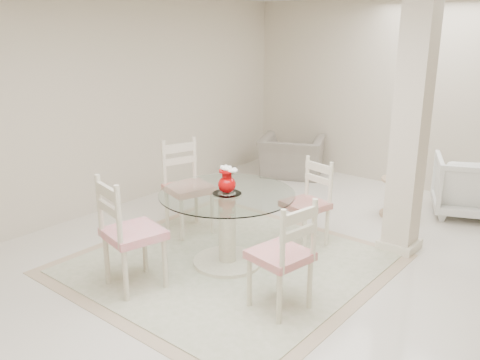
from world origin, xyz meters
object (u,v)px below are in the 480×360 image
Objects in this scene: red_vase at (227,180)px; recliner_taupe at (291,157)px; dining_table at (227,229)px; armchair_white at (469,186)px; column at (411,126)px; dining_chair_west at (185,180)px; dining_chair_north at (310,197)px; dining_chair_east at (286,249)px; dining_chair_south at (125,226)px; side_table at (399,199)px.

red_vase is 0.28× the size of recliner_taupe.
dining_table is 3.34m from armchair_white.
armchair_white is (0.24, 1.54, -0.97)m from column.
dining_table is 1.05m from dining_chair_west.
dining_chair_north is 2.67m from recliner_taupe.
dining_table is 1.26× the size of dining_chair_north.
dining_chair_north reaches higher than recliner_taupe.
dining_chair_east reaches higher than dining_table.
column is 2.79× the size of recliner_taupe.
dining_chair_south is at bearing 78.77° from recliner_taupe.
dining_chair_north is 0.88× the size of dining_chair_south.
red_vase is at bearing 88.73° from recliner_taupe.
dining_chair_south is (-0.73, -1.91, 0.07)m from dining_chair_north.
dining_chair_south is at bearing -55.89° from dining_chair_east.
side_table is (1.16, 3.37, -0.40)m from dining_chair_south.
dining_chair_north is at bearing -48.52° from dining_chair_west.
column is 5.48× the size of side_table.
dining_chair_west is (-1.32, -0.58, 0.07)m from dining_chair_north.
column is 2.44× the size of dining_chair_east.
dining_chair_west is 2.71m from recliner_taupe.
red_vase reaches higher than recliner_taupe.
red_vase is 3.37m from armchair_white.
dining_table is 0.50m from red_vase.
red_vase is at bearing -108.12° from side_table.
dining_table reaches higher than side_table.
dining_chair_north is at bearing -146.00° from dining_chair_east.
red_vase is (0.00, 0.00, 0.50)m from dining_table.
side_table is at bearing -22.65° from dining_chair_west.
dining_chair_south reaches higher than dining_table.
dining_chair_west is at bearing 24.35° from armchair_white.
side_table is at bearing 71.88° from red_vase.
recliner_taupe is 2.71m from armchair_white.
column is 1.52m from side_table.
dining_chair_west reaches higher than dining_table.
dining_chair_east is at bearing -86.58° from side_table.
recliner_taupe is at bearing 112.67° from red_vase.
side_table is at bearing 71.89° from dining_table.
dining_table is 3.30m from recliner_taupe.
dining_chair_east is 4.08m from recliner_taupe.
red_vase is at bearing 84.29° from dining_table.
dining_chair_south reaches higher than armchair_white.
armchair_white is at bearing 64.47° from dining_table.
recliner_taupe reaches higher than side_table.
armchair_white is 1.70× the size of side_table.
dining_chair_east is at bearing 58.44° from armchair_white.
column is 10.03× the size of red_vase.
column reaches higher than recliner_taupe.
dining_table is 1.05m from dining_chair_south.
armchair_white reaches higher than side_table.
dining_chair_south is 2.42× the size of side_table.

